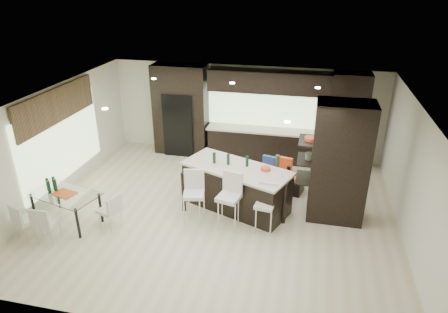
% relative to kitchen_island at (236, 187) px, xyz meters
% --- Properties ---
extents(ground, '(8.00, 8.00, 0.00)m').
position_rel_kitchen_island_xyz_m(ground, '(-0.36, -0.31, -0.52)').
color(ground, beige).
rests_on(ground, ground).
extents(back_wall, '(8.00, 0.02, 2.70)m').
position_rel_kitchen_island_xyz_m(back_wall, '(-0.36, 3.19, 0.83)').
color(back_wall, silver).
rests_on(back_wall, ground).
extents(left_wall, '(0.02, 7.00, 2.70)m').
position_rel_kitchen_island_xyz_m(left_wall, '(-4.36, -0.31, 0.83)').
color(left_wall, silver).
rests_on(left_wall, ground).
extents(right_wall, '(0.02, 7.00, 2.70)m').
position_rel_kitchen_island_xyz_m(right_wall, '(3.64, -0.31, 0.83)').
color(right_wall, silver).
rests_on(right_wall, ground).
extents(ceiling, '(8.00, 7.00, 0.02)m').
position_rel_kitchen_island_xyz_m(ceiling, '(-0.36, -0.31, 2.18)').
color(ceiling, white).
rests_on(ceiling, ground).
extents(window_left, '(0.04, 3.20, 1.90)m').
position_rel_kitchen_island_xyz_m(window_left, '(-4.32, -0.11, 0.83)').
color(window_left, '#B2D199').
rests_on(window_left, left_wall).
extents(window_back, '(3.40, 0.04, 1.20)m').
position_rel_kitchen_island_xyz_m(window_back, '(0.24, 3.15, 1.03)').
color(window_back, '#B2D199').
rests_on(window_back, back_wall).
extents(stone_accent, '(0.08, 3.00, 0.80)m').
position_rel_kitchen_island_xyz_m(stone_accent, '(-4.29, -0.11, 1.73)').
color(stone_accent, brown).
rests_on(stone_accent, left_wall).
extents(ceiling_spots, '(4.00, 3.00, 0.02)m').
position_rel_kitchen_island_xyz_m(ceiling_spots, '(-0.36, -0.06, 2.16)').
color(ceiling_spots, white).
rests_on(ceiling_spots, ceiling).
extents(back_cabinetry, '(6.80, 0.68, 2.70)m').
position_rel_kitchen_island_xyz_m(back_cabinetry, '(0.14, 2.86, 0.83)').
color(back_cabinetry, black).
rests_on(back_cabinetry, ground).
extents(refrigerator, '(0.90, 0.68, 1.90)m').
position_rel_kitchen_island_xyz_m(refrigerator, '(-2.26, 2.81, 0.43)').
color(refrigerator, black).
rests_on(refrigerator, ground).
extents(partition_column, '(1.20, 0.80, 2.70)m').
position_rel_kitchen_island_xyz_m(partition_column, '(2.24, 0.09, 0.83)').
color(partition_column, black).
rests_on(partition_column, ground).
extents(kitchen_island, '(2.73, 1.93, 1.05)m').
position_rel_kitchen_island_xyz_m(kitchen_island, '(0.00, 0.00, 0.00)').
color(kitchen_island, black).
rests_on(kitchen_island, ground).
extents(stool_left, '(0.52, 0.52, 0.99)m').
position_rel_kitchen_island_xyz_m(stool_left, '(-0.77, -0.86, -0.03)').
color(stool_left, silver).
rests_on(stool_left, ground).
extents(stool_mid, '(0.54, 0.54, 1.02)m').
position_rel_kitchen_island_xyz_m(stool_mid, '(0.00, -0.86, -0.01)').
color(stool_mid, silver).
rests_on(stool_mid, ground).
extents(stool_right, '(0.44, 0.44, 0.88)m').
position_rel_kitchen_island_xyz_m(stool_right, '(0.77, -0.83, -0.08)').
color(stool_right, silver).
rests_on(stool_right, ground).
extents(bench, '(1.33, 0.78, 0.48)m').
position_rel_kitchen_island_xyz_m(bench, '(0.90, 1.11, -0.28)').
color(bench, black).
rests_on(bench, ground).
extents(floor_vase, '(0.53, 0.53, 1.15)m').
position_rel_kitchen_island_xyz_m(floor_vase, '(0.87, 0.62, 0.05)').
color(floor_vase, '#3E4A35').
rests_on(floor_vase, ground).
extents(dining_table, '(1.64, 1.17, 0.71)m').
position_rel_kitchen_island_xyz_m(dining_table, '(-3.52, -1.44, -0.17)').
color(dining_table, white).
rests_on(dining_table, ground).
extents(chair_near, '(0.44, 0.44, 0.78)m').
position_rel_kitchen_island_xyz_m(chair_near, '(-3.52, -2.15, -0.13)').
color(chair_near, silver).
rests_on(chair_near, ground).
extents(chair_far, '(0.54, 0.54, 0.78)m').
position_rel_kitchen_island_xyz_m(chair_far, '(-3.98, -2.14, -0.14)').
color(chair_far, silver).
rests_on(chair_far, ground).
extents(chair_end, '(0.52, 0.52, 0.76)m').
position_rel_kitchen_island_xyz_m(chair_end, '(-2.49, -1.44, -0.14)').
color(chair_end, silver).
rests_on(chair_end, ground).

